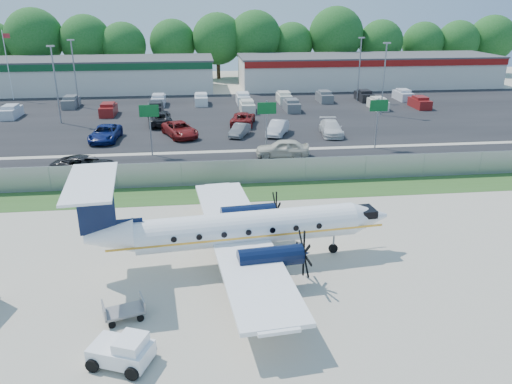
{
  "coord_description": "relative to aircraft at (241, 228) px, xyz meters",
  "views": [
    {
      "loc": [
        -3.46,
        -23.65,
        13.66
      ],
      "look_at": [
        0.0,
        6.0,
        2.3
      ],
      "focal_mm": 35.0,
      "sensor_mm": 36.0,
      "label": 1
    }
  ],
  "objects": [
    {
      "name": "light_pole_sw",
      "position": [
        -18.6,
        46.93,
        3.14
      ],
      "size": [
        0.9,
        0.35,
        9.09
      ],
      "color": "gray",
      "rests_on": "ground"
    },
    {
      "name": "sign_left",
      "position": [
        -6.6,
        21.84,
        1.52
      ],
      "size": [
        1.8,
        0.26,
        5.0
      ],
      "color": "gray",
      "rests_on": "ground"
    },
    {
      "name": "grass_verge",
      "position": [
        1.4,
        10.93,
        -2.08
      ],
      "size": [
        170.0,
        4.0,
        0.02
      ],
      "primitive_type": "cube",
      "color": "#2D561E",
      "rests_on": "ground"
    },
    {
      "name": "parked_car_b",
      "position": [
        -4.13,
        28.74,
        -2.09
      ],
      "size": [
        4.55,
        6.36,
        1.61
      ],
      "primitive_type": "imported",
      "rotation": [
        0.0,
        0.0,
        0.36
      ],
      "color": "maroon",
      "rests_on": "ground"
    },
    {
      "name": "pushback_tug",
      "position": [
        -5.43,
        -7.84,
        -1.47
      ],
      "size": [
        2.77,
        2.45,
        1.29
      ],
      "color": "white",
      "rests_on": "ground"
    },
    {
      "name": "parked_car_a",
      "position": [
        -11.89,
        27.94,
        -2.09
      ],
      "size": [
        3.03,
        5.94,
        1.61
      ],
      "primitive_type": "imported",
      "rotation": [
        0.0,
        0.0,
        -0.06
      ],
      "color": "navy",
      "rests_on": "ground"
    },
    {
      "name": "cone_starboard_wing",
      "position": [
        -2.37,
        13.96,
        -1.82
      ],
      "size": [
        0.4,
        0.4,
        0.57
      ],
      "color": "orange",
      "rests_on": "ground"
    },
    {
      "name": "parked_car_e",
      "position": [
        12.34,
        27.58,
        -2.09
      ],
      "size": [
        2.69,
        5.55,
        1.56
      ],
      "primitive_type": "imported",
      "rotation": [
        0.0,
        0.0,
        -0.1
      ],
      "color": "silver",
      "rests_on": "ground"
    },
    {
      "name": "light_pole_ne",
      "position": [
        21.4,
        36.93,
        3.14
      ],
      "size": [
        0.9,
        0.35,
        9.09
      ],
      "color": "gray",
      "rests_on": "ground"
    },
    {
      "name": "road_car_mid",
      "position": [
        5.66,
        19.92,
        -2.09
      ],
      "size": [
        5.22,
        2.61,
        1.71
      ],
      "primitive_type": "imported",
      "rotation": [
        0.0,
        0.0,
        -1.69
      ],
      "color": "beige",
      "rests_on": "ground"
    },
    {
      "name": "parked_car_g",
      "position": [
        3.18,
        33.56,
        -2.09
      ],
      "size": [
        3.61,
        5.94,
        1.54
      ],
      "primitive_type": "imported",
      "rotation": [
        0.0,
        0.0,
        2.94
      ],
      "color": "maroon",
      "rests_on": "ground"
    },
    {
      "name": "sign_right",
      "position": [
        15.4,
        21.84,
        1.52
      ],
      "size": [
        1.8,
        0.26,
        5.0
      ],
      "color": "gray",
      "rests_on": "ground"
    },
    {
      "name": "parked_car_f",
      "position": [
        -6.64,
        34.67,
        -2.09
      ],
      "size": [
        3.28,
        6.09,
        1.62
      ],
      "primitive_type": "imported",
      "rotation": [
        0.0,
        0.0,
        3.24
      ],
      "color": "black",
      "rests_on": "ground"
    },
    {
      "name": "parked_car_c",
      "position": [
        2.34,
        28.29,
        -2.09
      ],
      "size": [
        2.83,
        4.21,
        1.31
      ],
      "primitive_type": "imported",
      "rotation": [
        0.0,
        0.0,
        -0.4
      ],
      "color": "#595B5E",
      "rests_on": "ground"
    },
    {
      "name": "tree_line",
      "position": [
        1.4,
        72.93,
        -2.09
      ],
      "size": [
        112.0,
        6.0,
        14.0
      ],
      "primitive_type": null,
      "color": "#195619",
      "rests_on": "ground"
    },
    {
      "name": "aircraft",
      "position": [
        0.0,
        0.0,
        0.0
      ],
      "size": [
        17.59,
        17.32,
        5.41
      ],
      "color": "white",
      "rests_on": "ground"
    },
    {
      "name": "access_road",
      "position": [
        1.4,
        17.93,
        -2.08
      ],
      "size": [
        170.0,
        8.0,
        0.02
      ],
      "primitive_type": "cube",
      "color": "black",
      "rests_on": "ground"
    },
    {
      "name": "cone_nose",
      "position": [
        4.51,
        3.57,
        -1.8
      ],
      "size": [
        0.43,
        0.43,
        0.61
      ],
      "color": "orange",
      "rests_on": "ground"
    },
    {
      "name": "light_pole_nw",
      "position": [
        -18.6,
        36.93,
        3.14
      ],
      "size": [
        0.9,
        0.35,
        9.09
      ],
      "color": "gray",
      "rests_on": "ground"
    },
    {
      "name": "perimeter_fence",
      "position": [
        1.4,
        12.93,
        -1.09
      ],
      "size": [
        120.0,
        0.06,
        1.99
      ],
      "color": "gray",
      "rests_on": "ground"
    },
    {
      "name": "ground",
      "position": [
        1.4,
        -1.07,
        -2.09
      ],
      "size": [
        170.0,
        170.0,
        0.0
      ],
      "primitive_type": "plane",
      "color": "#BDB5A0",
      "rests_on": "ground"
    },
    {
      "name": "light_pole_se",
      "position": [
        21.4,
        46.93,
        3.14
      ],
      "size": [
        0.9,
        0.35,
        9.09
      ],
      "color": "gray",
      "rests_on": "ground"
    },
    {
      "name": "far_parking_rows",
      "position": [
        1.4,
        43.93,
        -2.09
      ],
      "size": [
        56.0,
        10.0,
        1.6
      ],
      "primitive_type": null,
      "color": "gray",
      "rests_on": "ground"
    },
    {
      "name": "baggage_cart_far",
      "position": [
        0.46,
        -2.16,
        -1.57
      ],
      "size": [
        2.27,
        1.53,
        1.12
      ],
      "color": "gray",
      "rests_on": "ground"
    },
    {
      "name": "parking_lot",
      "position": [
        1.4,
        38.93,
        -2.08
      ],
      "size": [
        170.0,
        32.0,
        0.02
      ],
      "primitive_type": "cube",
      "color": "black",
      "rests_on": "ground"
    },
    {
      "name": "building_east",
      "position": [
        27.4,
        60.91,
        0.54
      ],
      "size": [
        44.4,
        12.4,
        5.24
      ],
      "color": "silver",
      "rests_on": "ground"
    },
    {
      "name": "road_car_west",
      "position": [
        -11.74,
        16.89,
        -2.09
      ],
      "size": [
        6.06,
        3.92,
        1.55
      ],
      "primitive_type": "imported",
      "rotation": [
        0.0,
        0.0,
        1.31
      ],
      "color": "black",
      "rests_on": "ground"
    },
    {
      "name": "building_west",
      "position": [
        -22.6,
        60.91,
        0.54
      ],
      "size": [
        46.4,
        12.4,
        5.24
      ],
      "color": "silver",
      "rests_on": "ground"
    },
    {
      "name": "parked_car_d",
      "position": [
        6.52,
        28.29,
        -2.09
      ],
      "size": [
        3.31,
        5.02,
        1.56
      ],
      "primitive_type": "imported",
      "rotation": [
        0.0,
        0.0,
        -0.38
      ],
      "color": "silver",
      "rests_on": "ground"
    },
    {
      "name": "flagpole_east",
      "position": [
        -29.52,
        53.93,
        3.55
      ],
      "size": [
        1.06,
        0.12,
        10.0
      ],
      "color": "white",
      "rests_on": "ground"
    },
    {
      "name": "sign_mid",
      "position": [
        4.4,
        21.84,
        1.52
      ],
      "size": [
        1.8,
        0.26,
        5.0
      ],
      "color": "gray",
      "rests_on": "ground"
    },
    {
      "name": "baggage_cart_near",
      "position": [
        -5.83,
        -4.71,
        -1.65
      ],
      "size": [
        2.06,
        1.58,
        0.96
      ],
      "color": "gray",
      "rests_on": "ground"
    }
  ]
}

